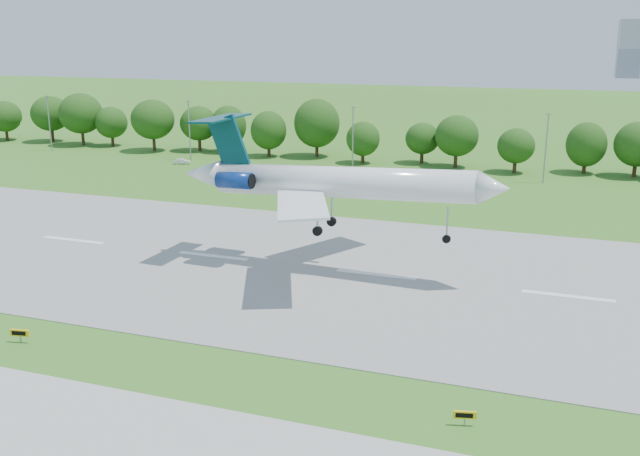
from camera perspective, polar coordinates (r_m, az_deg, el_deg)
The scene contains 9 objects.
ground at distance 56.71m, azimuth -2.21°, elevation -11.69°, with size 600.00×600.00×0.00m, color #3A6A1C.
runway at distance 78.61m, azimuth 4.50°, elevation -3.75°, with size 400.00×45.00×0.08m, color gray.
tree_line at distance 141.46m, azimuth 11.67°, elevation 7.19°, with size 288.40×8.40×10.40m.
light_poles at distance 132.02m, azimuth 9.98°, elevation 6.76°, with size 175.90×0.25×12.19m.
airliner at distance 77.62m, azimuth 0.45°, elevation 3.83°, with size 37.20×27.10×12.42m.
taxi_sign_left at distance 66.87m, azimuth -22.89°, elevation -7.76°, with size 1.72×0.51×1.21m.
taxi_sign_centre at distance 50.77m, azimuth 11.51°, elevation -14.46°, with size 1.57×0.55×1.10m.
service_vehicle_a at distance 146.34m, azimuth -10.99°, elevation 5.25°, with size 1.14×3.27×1.08m, color silver.
service_vehicle_b at distance 134.05m, azimuth 5.79°, elevation 4.53°, with size 1.27×3.15×1.07m, color white.
Camera 1 is at (18.75, -46.81, 25.93)m, focal length 40.00 mm.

